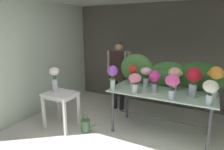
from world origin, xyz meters
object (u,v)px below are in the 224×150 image
(vase_rosy_carnations, at_px, (135,81))
(watering_can, at_px, (86,125))
(vase_white_roses_tall, at_px, (55,77))
(vase_magenta_dahlias, at_px, (155,79))
(vase_crimson_ranunculus, at_px, (194,79))
(vase_violet_hydrangea, at_px, (113,75))
(vase_peach_stock, at_px, (175,76))
(vase_ivory_peonies, at_px, (210,89))
(vase_blush_tulips, at_px, (146,74))
(vase_fuchsia_anemones, at_px, (172,83))
(side_table_white, at_px, (61,99))
(vase_scarlet_freesia, at_px, (132,73))
(vase_sunset_lilies, at_px, (216,77))
(florist, at_px, (119,69))
(display_table_glass, at_px, (162,98))

(vase_rosy_carnations, relative_size, watering_can, 1.02)
(vase_white_roses_tall, relative_size, watering_can, 1.44)
(vase_rosy_carnations, relative_size, vase_magenta_dahlias, 0.89)
(vase_crimson_ranunculus, distance_m, watering_can, 2.17)
(vase_magenta_dahlias, height_order, vase_violet_hydrangea, vase_violet_hydrangea)
(vase_peach_stock, xyz_separation_m, vase_violet_hydrangea, (-1.03, -0.50, 0.00))
(vase_peach_stock, bearing_deg, vase_white_roses_tall, -159.05)
(vase_ivory_peonies, distance_m, vase_blush_tulips, 1.24)
(vase_peach_stock, height_order, vase_crimson_ranunculus, vase_crimson_ranunculus)
(vase_fuchsia_anemones, distance_m, vase_violet_hydrangea, 1.08)
(side_table_white, height_order, vase_rosy_carnations, vase_rosy_carnations)
(vase_fuchsia_anemones, xyz_separation_m, vase_crimson_ranunculus, (0.29, 0.30, 0.03))
(side_table_white, height_order, vase_white_roses_tall, vase_white_roses_tall)
(vase_scarlet_freesia, distance_m, vase_sunset_lilies, 1.48)
(vase_ivory_peonies, bearing_deg, vase_blush_tulips, 157.42)
(vase_sunset_lilies, relative_size, vase_white_roses_tall, 1.04)
(side_table_white, relative_size, vase_ivory_peonies, 1.91)
(vase_rosy_carnations, relative_size, vase_white_roses_tall, 0.71)
(vase_peach_stock, distance_m, vase_blush_tulips, 0.54)
(vase_crimson_ranunculus, xyz_separation_m, vase_blush_tulips, (-0.88, 0.19, -0.05))
(florist, bearing_deg, watering_can, -93.34)
(florist, distance_m, vase_violet_hydrangea, 1.14)
(vase_scarlet_freesia, distance_m, vase_violet_hydrangea, 0.51)
(vase_rosy_carnations, height_order, vase_blush_tulips, vase_blush_tulips)
(vase_fuchsia_anemones, relative_size, vase_violet_hydrangea, 0.89)
(display_table_glass, bearing_deg, watering_can, -155.51)
(florist, distance_m, vase_sunset_lilies, 2.19)
(vase_rosy_carnations, distance_m, vase_magenta_dahlias, 0.37)
(vase_ivory_peonies, relative_size, vase_blush_tulips, 0.98)
(vase_scarlet_freesia, relative_size, vase_ivory_peonies, 1.10)
(vase_magenta_dahlias, xyz_separation_m, watering_can, (-1.20, -0.47, -0.98))
(vase_scarlet_freesia, distance_m, watering_can, 1.39)
(vase_ivory_peonies, height_order, vase_violet_hydrangea, vase_violet_hydrangea)
(vase_scarlet_freesia, xyz_separation_m, vase_peach_stock, (0.82, 0.04, 0.03))
(florist, bearing_deg, vase_rosy_carnations, -52.03)
(side_table_white, distance_m, florist, 1.58)
(watering_can, bearing_deg, vase_peach_stock, 26.39)
(vase_blush_tulips, bearing_deg, florist, 145.94)
(vase_sunset_lilies, bearing_deg, vase_magenta_dahlias, -169.33)
(vase_violet_hydrangea, relative_size, watering_can, 1.33)
(vase_sunset_lilies, xyz_separation_m, vase_crimson_ranunculus, (-0.32, -0.12, -0.04))
(vase_ivory_peonies, relative_size, vase_magenta_dahlias, 0.96)
(vase_scarlet_freesia, bearing_deg, watering_can, -133.93)
(vase_rosy_carnations, bearing_deg, side_table_white, -166.87)
(vase_rosy_carnations, bearing_deg, display_table_glass, 40.12)
(vase_rosy_carnations, xyz_separation_m, vase_violet_hydrangea, (-0.44, -0.01, 0.06))
(display_table_glass, bearing_deg, vase_peach_stock, 38.00)
(vase_sunset_lilies, relative_size, vase_blush_tulips, 1.34)
(vase_fuchsia_anemones, height_order, vase_violet_hydrangea, vase_violet_hydrangea)
(vase_rosy_carnations, height_order, vase_sunset_lilies, vase_sunset_lilies)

